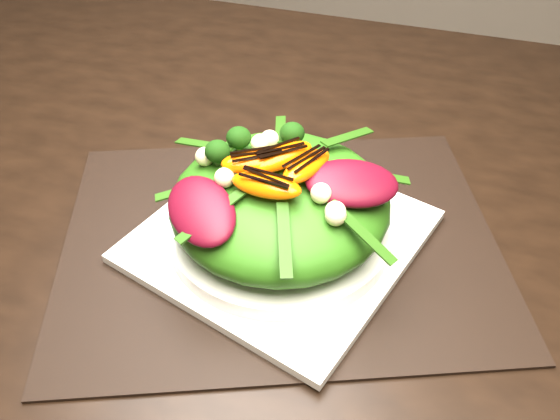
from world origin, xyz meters
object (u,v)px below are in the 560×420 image
(salad_bowl, at_px, (280,227))
(orange_segment, at_px, (279,157))
(placemat, at_px, (280,240))
(dining_table, at_px, (187,161))
(plate_base, at_px, (280,236))
(lettuce_mound, at_px, (280,202))

(salad_bowl, xyz_separation_m, orange_segment, (-0.00, 0.01, 0.08))
(placemat, bearing_deg, dining_table, 143.17)
(salad_bowl, bearing_deg, plate_base, 90.00)
(dining_table, bearing_deg, placemat, -36.83)
(salad_bowl, height_order, orange_segment, orange_segment)
(dining_table, relative_size, salad_bowl, 6.73)
(plate_base, height_order, salad_bowl, salad_bowl)
(placemat, xyz_separation_m, plate_base, (0.00, -0.00, 0.01))
(lettuce_mound, bearing_deg, plate_base, 0.00)
(placemat, distance_m, lettuce_mound, 0.06)
(salad_bowl, bearing_deg, placemat, 90.00)
(dining_table, distance_m, placemat, 0.21)
(plate_base, xyz_separation_m, lettuce_mound, (0.00, 0.00, 0.05))
(placemat, distance_m, plate_base, 0.01)
(dining_table, relative_size, placemat, 3.45)
(placemat, distance_m, orange_segment, 0.10)
(dining_table, xyz_separation_m, salad_bowl, (0.17, -0.13, 0.04))
(dining_table, height_order, plate_base, dining_table)
(plate_base, bearing_deg, lettuce_mound, 0.00)
(dining_table, distance_m, plate_base, 0.21)
(lettuce_mound, xyz_separation_m, orange_segment, (-0.00, 0.01, 0.05))
(lettuce_mound, relative_size, orange_segment, 3.24)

